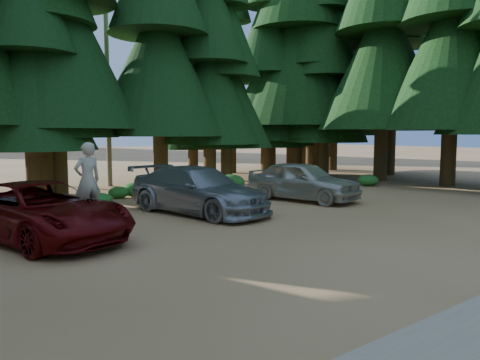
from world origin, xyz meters
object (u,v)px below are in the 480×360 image
at_px(silver_minivan_right, 303,181).
at_px(frisbee_player, 88,180).
at_px(log_right, 277,188).
at_px(red_pickup, 41,211).
at_px(silver_minivan_center, 198,190).
at_px(log_mid, 201,186).

relative_size(silver_minivan_right, frisbee_player, 2.44).
distance_m(frisbee_player, log_right, 11.03).
distance_m(red_pickup, silver_minivan_center, 5.38).
xyz_separation_m(silver_minivan_right, frisbee_player, (-9.20, -1.55, 0.72)).
bearing_deg(red_pickup, log_right, 1.67).
bearing_deg(log_mid, frisbee_player, -116.03).
relative_size(frisbee_player, log_right, 0.35).
distance_m(red_pickup, frisbee_player, 1.39).
relative_size(silver_minivan_center, log_mid, 1.50).
bearing_deg(frisbee_player, log_right, -165.41).
bearing_deg(frisbee_player, red_pickup, -35.74).
bearing_deg(frisbee_player, log_mid, -145.61).
relative_size(silver_minivan_right, log_mid, 1.29).
height_order(silver_minivan_center, log_right, silver_minivan_center).
relative_size(frisbee_player, log_mid, 0.53).
height_order(frisbee_player, log_mid, frisbee_player).
distance_m(silver_minivan_right, log_right, 2.79).
distance_m(silver_minivan_right, frisbee_player, 9.36).
xyz_separation_m(silver_minivan_center, log_right, (5.88, 2.56, -0.61)).
height_order(silver_minivan_center, log_mid, silver_minivan_center).
relative_size(red_pickup, silver_minivan_right, 1.15).
bearing_deg(frisbee_player, silver_minivan_center, -167.57).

